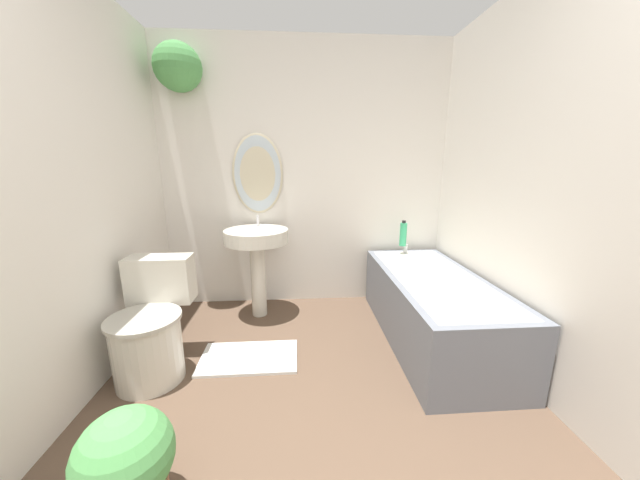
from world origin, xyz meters
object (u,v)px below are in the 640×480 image
toilet (151,329)px  potted_plant (127,465)px  bathtub (432,306)px  pedestal_sink (257,247)px  shampoo_bottle (403,234)px

toilet → potted_plant: 0.96m
toilet → bathtub: bearing=8.1°
pedestal_sink → shampoo_bottle: pedestal_sink is taller
pedestal_sink → bathtub: (1.37, -0.51, -0.36)m
bathtub → potted_plant: 2.04m
toilet → potted_plant: bearing=-72.3°
bathtub → potted_plant: bearing=-144.4°
toilet → pedestal_sink: 1.03m
shampoo_bottle → potted_plant: 2.48m
shampoo_bottle → toilet: bearing=-154.4°
pedestal_sink → potted_plant: size_ratio=1.92×
bathtub → shampoo_bottle: size_ratio=6.49×
toilet → shampoo_bottle: shampoo_bottle is taller
bathtub → shampoo_bottle: 0.77m
toilet → shampoo_bottle: (1.91, 0.91, 0.39)m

